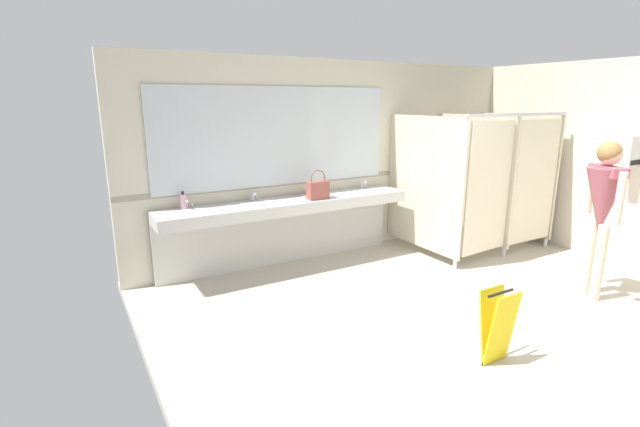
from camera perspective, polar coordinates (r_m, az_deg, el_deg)
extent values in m
cube|color=#B2A899|center=(4.71, 24.29, -14.43)|extent=(6.15, 6.50, 0.10)
cube|color=beige|center=(6.41, 3.36, 6.98)|extent=(6.15, 0.12, 2.62)
cube|color=#9E937F|center=(6.40, 3.64, 4.61)|extent=(6.15, 0.01, 0.06)
cube|color=silver|center=(5.67, -3.91, 1.02)|extent=(3.27, 0.54, 0.14)
cube|color=silver|center=(5.99, -4.82, -2.71)|extent=(3.27, 0.08, 0.75)
cube|color=beige|center=(5.23, -15.89, -0.38)|extent=(0.42, 0.30, 0.11)
cylinder|color=silver|center=(5.41, -16.52, 1.18)|extent=(0.04, 0.04, 0.11)
cylinder|color=silver|center=(5.35, -16.41, 1.54)|extent=(0.03, 0.11, 0.03)
sphere|color=silver|center=(5.44, -15.81, 1.03)|extent=(0.04, 0.04, 0.04)
cube|color=beige|center=(5.48, -7.61, 0.68)|extent=(0.42, 0.30, 0.11)
cylinder|color=silver|center=(5.65, -8.47, 2.14)|extent=(0.04, 0.04, 0.11)
cylinder|color=silver|center=(5.59, -8.27, 2.49)|extent=(0.03, 0.11, 0.03)
sphere|color=silver|center=(5.69, -7.84, 1.99)|extent=(0.04, 0.04, 0.04)
cube|color=beige|center=(5.83, -0.18, 1.61)|extent=(0.42, 0.30, 0.11)
cylinder|color=silver|center=(5.98, -1.18, 2.97)|extent=(0.04, 0.04, 0.11)
cylinder|color=silver|center=(5.93, -0.93, 3.31)|extent=(0.03, 0.11, 0.03)
sphere|color=silver|center=(6.03, -0.64, 2.82)|extent=(0.04, 0.04, 0.04)
cube|color=beige|center=(6.26, 6.32, 2.41)|extent=(0.42, 0.30, 0.11)
cylinder|color=silver|center=(6.41, 5.24, 3.66)|extent=(0.04, 0.04, 0.11)
cylinder|color=silver|center=(6.36, 5.53, 3.98)|extent=(0.03, 0.11, 0.03)
sphere|color=silver|center=(6.46, 5.69, 3.51)|extent=(0.04, 0.04, 0.04)
cube|color=silver|center=(5.79, -5.28, 9.60)|extent=(3.17, 0.02, 1.22)
cube|color=beige|center=(6.28, 12.90, 3.74)|extent=(0.03, 1.43, 1.78)
cylinder|color=silver|center=(6.08, 16.61, -6.15)|extent=(0.05, 0.05, 0.12)
cube|color=beige|center=(6.94, 18.55, 4.31)|extent=(0.03, 1.43, 1.78)
cylinder|color=silver|center=(6.75, 22.07, -4.57)|extent=(0.05, 0.05, 0.12)
cube|color=beige|center=(7.65, 23.20, 4.76)|extent=(0.03, 1.43, 1.78)
cylinder|color=silver|center=(7.48, 26.49, -3.26)|extent=(0.05, 0.05, 0.12)
cube|color=beige|center=(6.15, 20.42, 2.99)|extent=(0.85, 0.09, 1.68)
cube|color=beige|center=(6.88, 25.39, 3.61)|extent=(0.85, 0.03, 1.68)
cube|color=#B7BABF|center=(6.42, 23.83, 11.32)|extent=(1.91, 0.04, 0.04)
cube|color=#B7BABF|center=(6.89, 34.73, 6.46)|extent=(0.38, 0.12, 0.38)
cube|color=black|center=(6.88, 35.05, 5.29)|extent=(0.30, 0.01, 0.06)
cylinder|color=beige|center=(5.82, 30.74, -4.78)|extent=(0.11, 0.11, 0.83)
cylinder|color=beige|center=(5.68, 31.63, -5.34)|extent=(0.11, 0.11, 0.83)
cone|color=#994C56|center=(5.59, 32.02, 1.28)|extent=(0.55, 0.55, 0.71)
cube|color=#994C56|center=(5.54, 32.45, 4.55)|extent=(0.37, 0.47, 0.10)
cylinder|color=beige|center=(5.79, 30.85, 2.71)|extent=(0.08, 0.08, 0.53)
cylinder|color=beige|center=(5.37, 33.53, 1.59)|extent=(0.08, 0.08, 0.53)
sphere|color=beige|center=(5.52, 32.69, 6.31)|extent=(0.23, 0.23, 0.23)
sphere|color=olive|center=(5.52, 32.62, 6.47)|extent=(0.23, 0.23, 0.23)
cube|color=#934C42|center=(5.67, -0.27, 2.95)|extent=(0.27, 0.13, 0.23)
torus|color=#934C42|center=(5.64, -0.27, 4.47)|extent=(0.21, 0.02, 0.21)
cylinder|color=#D899B2|center=(5.38, -16.81, 1.43)|extent=(0.07, 0.07, 0.17)
cylinder|color=black|center=(5.36, -16.89, 2.52)|extent=(0.03, 0.03, 0.04)
cylinder|color=beige|center=(5.75, 0.55, 2.38)|extent=(0.07, 0.07, 0.08)
cube|color=yellow|center=(4.03, 21.90, -13.32)|extent=(0.28, 0.10, 0.62)
cube|color=yellow|center=(4.08, 20.89, -12.88)|extent=(0.28, 0.10, 0.62)
cylinder|color=black|center=(3.93, 21.78, -9.27)|extent=(0.28, 0.02, 0.02)
cylinder|color=#B7BABF|center=(5.11, 19.78, -11.03)|extent=(0.14, 0.14, 0.01)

